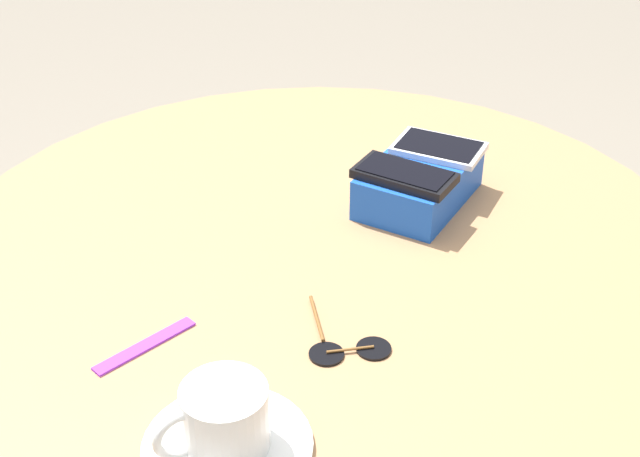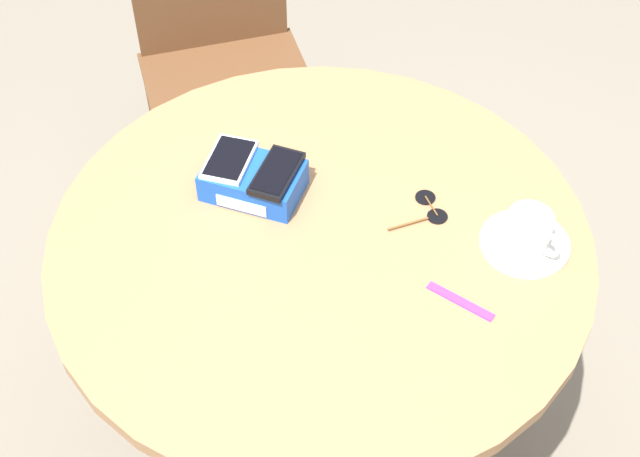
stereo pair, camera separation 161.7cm
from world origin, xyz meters
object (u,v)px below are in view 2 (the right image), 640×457
at_px(phone_white, 229,159).
at_px(coffee_cup, 529,230).
at_px(lanyard_strap, 460,301).
at_px(chair_far_side, 225,69).
at_px(sunglasses, 428,209).
at_px(phone_black, 277,173).
at_px(round_table, 320,281).
at_px(phone_box, 253,180).
at_px(saucer, 525,243).

relative_size(phone_white, coffee_cup, 1.23).
height_order(lanyard_strap, chair_far_side, chair_far_side).
height_order(sunglasses, chair_far_side, chair_far_side).
bearing_deg(phone_black, round_table, -38.86).
distance_m(lanyard_strap, sunglasses, 0.21).
height_order(phone_box, saucer, phone_box).
bearing_deg(chair_far_side, phone_white, -71.17).
xyz_separation_m(saucer, coffee_cup, (0.00, -0.00, 0.04)).
bearing_deg(round_table, phone_box, 149.66).
height_order(lanyard_strap, sunglasses, sunglasses).
xyz_separation_m(saucer, lanyard_strap, (-0.10, -0.15, -0.00)).
bearing_deg(coffee_cup, saucer, 142.57).
relative_size(phone_box, sunglasses, 1.63).
height_order(round_table, saucer, saucer).
relative_size(round_table, coffee_cup, 9.86).
xyz_separation_m(phone_box, saucer, (0.50, -0.03, -0.02)).
bearing_deg(round_table, coffee_cup, 8.37).
height_order(round_table, lanyard_strap, lanyard_strap).
bearing_deg(sunglasses, round_table, -150.08).
relative_size(phone_box, chair_far_side, 0.22).
bearing_deg(coffee_cup, round_table, -171.63).
bearing_deg(lanyard_strap, phone_white, 156.95).
distance_m(phone_box, phone_black, 0.06).
distance_m(round_table, saucer, 0.38).
bearing_deg(coffee_cup, sunglasses, 163.98).
bearing_deg(phone_box, lanyard_strap, -23.96).
distance_m(lanyard_strap, chair_far_side, 1.19).
height_order(phone_black, coffee_cup, coffee_cup).
height_order(phone_box, phone_black, phone_black).
height_order(round_table, coffee_cup, coffee_cup).
relative_size(phone_white, phone_black, 0.90).
bearing_deg(phone_white, round_table, -26.84).
bearing_deg(lanyard_strap, phone_black, 154.11).
xyz_separation_m(lanyard_strap, sunglasses, (-0.08, 0.20, 0.00)).
height_order(round_table, sunglasses, sunglasses).
bearing_deg(phone_black, coffee_cup, -3.10).
relative_size(phone_black, coffee_cup, 1.37).
xyz_separation_m(phone_white, chair_far_side, (-0.25, 0.73, -0.39)).
bearing_deg(sunglasses, phone_white, -178.77).
relative_size(saucer, lanyard_strap, 1.30).
distance_m(phone_box, phone_white, 0.06).
bearing_deg(phone_white, coffee_cup, -4.51).
distance_m(phone_white, coffee_cup, 0.55).
xyz_separation_m(phone_white, sunglasses, (0.37, 0.01, -0.06)).
distance_m(saucer, coffee_cup, 0.04).
height_order(phone_black, sunglasses, phone_black).
relative_size(lanyard_strap, chair_far_side, 0.14).
height_order(phone_black, lanyard_strap, phone_black).
bearing_deg(phone_white, phone_black, -11.23).
bearing_deg(round_table, phone_black, 141.14).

